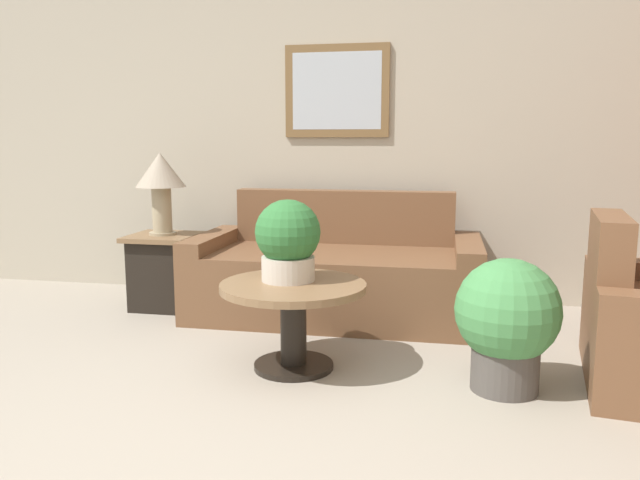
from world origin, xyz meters
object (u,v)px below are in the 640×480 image
at_px(table_lamp, 161,178).
at_px(coffee_table, 293,307).
at_px(side_table, 164,270).
at_px(potted_plant_on_table, 288,239).
at_px(couch_main, 336,276).
at_px(potted_plant_floor, 507,319).

bearing_deg(table_lamp, coffee_table, -40.11).
relative_size(side_table, potted_plant_on_table, 1.24).
bearing_deg(table_lamp, potted_plant_on_table, -39.47).
bearing_deg(side_table, couch_main, 2.16).
xyz_separation_m(coffee_table, side_table, (-1.26, 1.06, -0.07)).
bearing_deg(potted_plant_on_table, table_lamp, 140.53).
bearing_deg(potted_plant_floor, table_lamp, 154.20).
bearing_deg(potted_plant_on_table, couch_main, 85.13).
xyz_separation_m(couch_main, side_table, (-1.31, -0.05, -0.01)).
distance_m(table_lamp, potted_plant_on_table, 1.60).
height_order(potted_plant_on_table, potted_plant_floor, potted_plant_on_table).
xyz_separation_m(coffee_table, potted_plant_floor, (1.12, -0.09, 0.02)).
relative_size(couch_main, potted_plant_floor, 2.99).
xyz_separation_m(coffee_table, table_lamp, (-1.26, 1.06, 0.63)).
height_order(coffee_table, potted_plant_floor, potted_plant_floor).
xyz_separation_m(couch_main, potted_plant_floor, (1.07, -1.20, 0.08)).
height_order(table_lamp, potted_plant_on_table, table_lamp).
relative_size(couch_main, potted_plant_on_table, 4.49).
height_order(coffee_table, table_lamp, table_lamp).
bearing_deg(couch_main, table_lamp, -177.84).
bearing_deg(side_table, coffee_table, -40.11).
distance_m(potted_plant_on_table, potted_plant_floor, 1.22).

